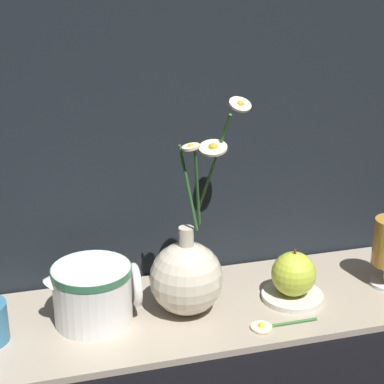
% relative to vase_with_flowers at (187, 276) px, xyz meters
% --- Properties ---
extents(ground_plane, '(6.00, 6.00, 0.00)m').
position_rel_vase_with_flowers_xyz_m(ground_plane, '(0.02, 0.01, -0.08)').
color(ground_plane, black).
extents(shelf, '(0.88, 0.28, 0.01)m').
position_rel_vase_with_flowers_xyz_m(shelf, '(0.02, 0.01, -0.07)').
color(shelf, tan).
rests_on(shelf, ground_plane).
extents(vase_with_flowers, '(0.18, 0.13, 0.36)m').
position_rel_vase_with_flowers_xyz_m(vase_with_flowers, '(0.00, 0.00, 0.00)').
color(vase_with_flowers, beige).
rests_on(vase_with_flowers, shelf).
extents(ceramic_pitcher, '(0.16, 0.13, 0.11)m').
position_rel_vase_with_flowers_xyz_m(ceramic_pitcher, '(-0.16, 0.01, -0.01)').
color(ceramic_pitcher, white).
rests_on(ceramic_pitcher, shelf).
extents(saucer_plate, '(0.11, 0.11, 0.01)m').
position_rel_vase_with_flowers_xyz_m(saucer_plate, '(0.19, -0.01, -0.06)').
color(saucer_plate, silver).
rests_on(saucer_plate, shelf).
extents(orange_fruit, '(0.08, 0.08, 0.09)m').
position_rel_vase_with_flowers_xyz_m(orange_fruit, '(0.19, -0.01, -0.02)').
color(orange_fruit, '#B7C638').
rests_on(orange_fruit, saucer_plate).
extents(loose_daisy, '(0.12, 0.04, 0.01)m').
position_rel_vase_with_flowers_xyz_m(loose_daisy, '(0.12, -0.09, -0.07)').
color(loose_daisy, '#336B2D').
rests_on(loose_daisy, shelf).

